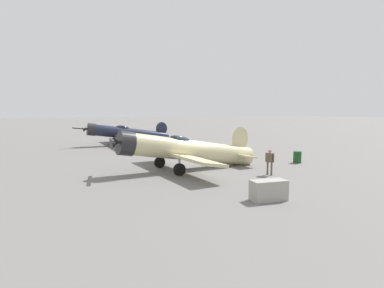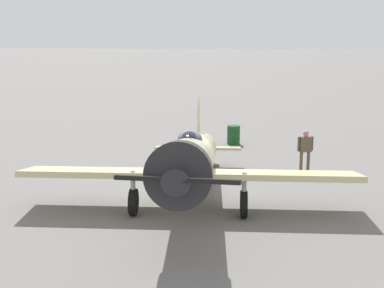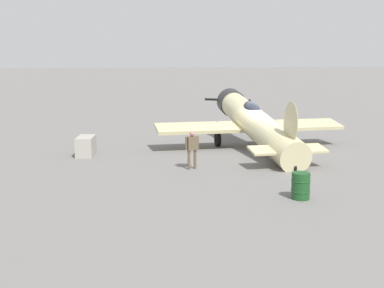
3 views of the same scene
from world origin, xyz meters
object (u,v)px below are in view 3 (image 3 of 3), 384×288
Objects in this scene: equipment_crate at (86,146)px; airplane_foreground at (254,123)px; ground_crew_mechanic at (192,146)px; fuel_drum at (301,186)px.

airplane_foreground is at bearing -86.45° from equipment_crate.
equipment_crate is at bearing -147.86° from ground_crew_mechanic.
ground_crew_mechanic is at bearing 133.33° from airplane_foreground.
ground_crew_mechanic is 6.06m from equipment_crate.
airplane_foreground is 8.67m from equipment_crate.
ground_crew_mechanic is (-4.24, 3.84, -0.39)m from airplane_foreground.
fuel_drum is at bearing 170.75° from airplane_foreground.
fuel_drum is (-5.06, -3.07, -0.55)m from ground_crew_mechanic.
ground_crew_mechanic is 0.97× the size of equipment_crate.
airplane_foreground reaches higher than equipment_crate.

